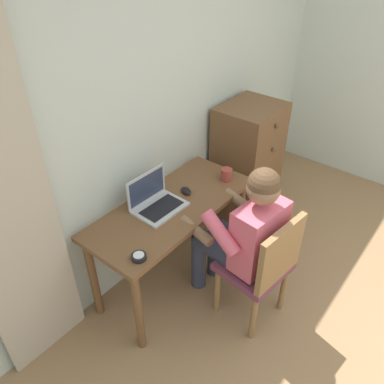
% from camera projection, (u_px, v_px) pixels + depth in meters
% --- Properties ---
extents(wall_back, '(4.80, 0.05, 2.50)m').
position_uv_depth(wall_back, '(154.00, 112.00, 2.66)').
color(wall_back, silver).
rests_on(wall_back, ground_plane).
extents(curtain_panel, '(0.52, 0.03, 2.19)m').
position_uv_depth(curtain_panel, '(8.00, 217.00, 1.98)').
color(curtain_panel, '#BCAD99').
rests_on(curtain_panel, ground_plane).
extents(desk, '(1.27, 0.54, 0.74)m').
position_uv_depth(desk, '(172.00, 218.00, 2.71)').
color(desk, brown).
rests_on(desk, ground_plane).
extents(dresser, '(0.54, 0.49, 1.09)m').
position_uv_depth(dresser, '(247.00, 163.00, 3.47)').
color(dresser, brown).
rests_on(dresser, ground_plane).
extents(chair, '(0.46, 0.44, 0.89)m').
position_uv_depth(chair, '(263.00, 265.00, 2.51)').
color(chair, brown).
rests_on(chair, ground_plane).
extents(person_seated, '(0.57, 0.61, 1.21)m').
position_uv_depth(person_seated, '(243.00, 231.00, 2.50)').
color(person_seated, '#33384C').
rests_on(person_seated, ground_plane).
extents(laptop, '(0.35, 0.26, 0.24)m').
position_uv_depth(laptop, '(156.00, 201.00, 2.60)').
color(laptop, '#B7BABF').
rests_on(laptop, desk).
extents(computer_mouse, '(0.10, 0.12, 0.03)m').
position_uv_depth(computer_mouse, '(186.00, 191.00, 2.75)').
color(computer_mouse, black).
rests_on(computer_mouse, desk).
extents(desk_clock, '(0.09, 0.09, 0.03)m').
position_uv_depth(desk_clock, '(139.00, 257.00, 2.22)').
color(desk_clock, black).
rests_on(desk_clock, desk).
extents(coffee_mug, '(0.12, 0.08, 0.09)m').
position_uv_depth(coffee_mug, '(227.00, 174.00, 2.87)').
color(coffee_mug, '#9E3D38').
rests_on(coffee_mug, desk).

